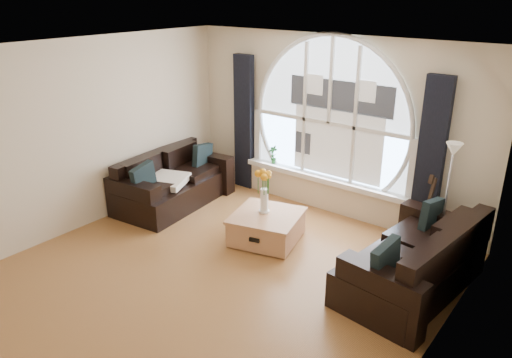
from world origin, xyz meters
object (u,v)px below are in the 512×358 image
at_px(vase_flowers, 264,186).
at_px(floor_lamp, 445,205).
at_px(sofa_right, 412,259).
at_px(potted_plant, 273,155).
at_px(coffee_chest, 267,226).
at_px(sofa_left, 174,181).
at_px(guitar, 430,209).

distance_m(vase_flowers, floor_lamp, 2.33).
relative_size(sofa_right, floor_lamp, 1.22).
relative_size(floor_lamp, potted_plant, 5.25).
bearing_deg(coffee_chest, potted_plant, 108.21).
xyz_separation_m(sofa_left, coffee_chest, (1.93, -0.07, -0.18)).
distance_m(sofa_left, floor_lamp, 4.12).
xyz_separation_m(sofa_right, floor_lamp, (0.06, 0.83, 0.40)).
bearing_deg(potted_plant, floor_lamp, -9.28).
xyz_separation_m(sofa_left, potted_plant, (1.01, 1.33, 0.30)).
bearing_deg(coffee_chest, guitar, 19.76).
relative_size(sofa_left, coffee_chest, 2.09).
distance_m(sofa_left, guitar, 3.91).
bearing_deg(potted_plant, vase_flowers, -58.39).
xyz_separation_m(vase_flowers, potted_plant, (-0.84, 1.37, -0.09)).
height_order(sofa_right, floor_lamp, floor_lamp).
xyz_separation_m(vase_flowers, guitar, (1.87, 1.21, -0.26)).
bearing_deg(sofa_right, floor_lamp, 93.28).
bearing_deg(potted_plant, coffee_chest, -56.91).
bearing_deg(sofa_right, sofa_left, -172.77).
height_order(guitar, potted_plant, guitar).
distance_m(sofa_right, floor_lamp, 0.93).
xyz_separation_m(sofa_left, sofa_right, (3.95, 0.01, 0.00)).
height_order(sofa_right, potted_plant, potted_plant).
bearing_deg(potted_plant, guitar, -3.34).
distance_m(sofa_left, coffee_chest, 1.94).
bearing_deg(floor_lamp, sofa_right, -93.83).
bearing_deg(sofa_right, coffee_chest, -170.66).
bearing_deg(guitar, potted_plant, -162.97).
xyz_separation_m(vase_flowers, floor_lamp, (2.15, 0.88, 0.01)).
height_order(sofa_left, guitar, guitar).
xyz_separation_m(guitar, potted_plant, (-2.72, 0.16, 0.17)).
xyz_separation_m(sofa_right, coffee_chest, (-2.03, -0.08, -0.18)).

